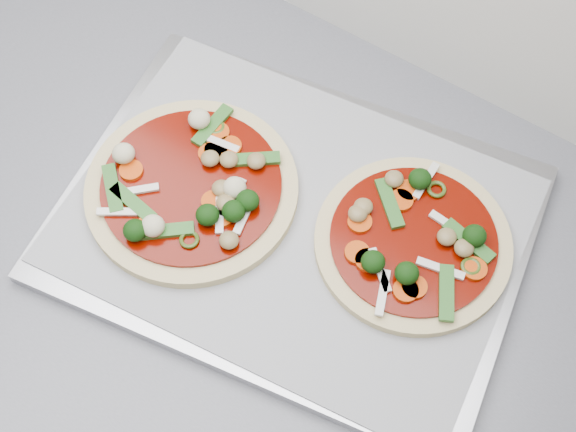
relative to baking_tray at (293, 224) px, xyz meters
The scene contains 6 objects.
base_cabinet 0.50m from the baking_tray, 165.01° to the right, with size 3.60×0.60×0.86m, color silver.
countertop 0.16m from the baking_tray, 165.01° to the right, with size 3.60×0.60×0.04m, color slate.
baking_tray is the anchor object (origin of this frame).
parchment 0.01m from the baking_tray, ahead, with size 0.45×0.32×0.00m, color #9A9A9F.
pizza_left 0.11m from the baking_tray, 162.83° to the right, with size 0.30×0.30×0.04m.
pizza_right 0.12m from the baking_tray, 19.64° to the left, with size 0.27×0.27×0.03m.
Camera 1 is at (0.37, 1.01, 1.64)m, focal length 50.00 mm.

